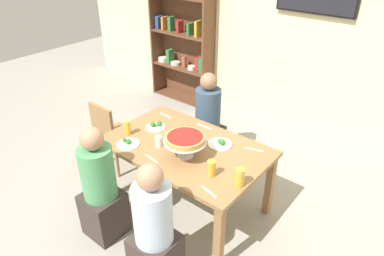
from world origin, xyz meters
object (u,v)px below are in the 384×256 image
object	(u,v)px
bookshelf	(182,33)
cutlery_knife_near	(152,159)
diner_far_left	(208,125)
deep_dish_pizza_stand	(185,140)
cutlery_spare_fork	(166,116)
salad_plate_near_diner	(220,143)
water_glass_clear_near	(159,141)
dining_table	(186,153)
chair_head_west	(112,133)
diner_near_left	(101,191)
salad_plate_spare	(156,126)
beer_glass_amber_spare	(211,168)
cutlery_fork_near	(254,149)
beer_glass_amber_tall	(127,128)
cutlery_fork_far	(205,127)
cutlery_knife_far	(209,192)
diner_near_right	(154,234)
salad_plate_far_diner	(128,143)
beer_glass_amber_short	(239,177)

from	to	relation	value
bookshelf	cutlery_knife_near	bearing A→B (deg)	-55.25
diner_far_left	deep_dish_pizza_stand	world-z (taller)	diner_far_left
bookshelf	cutlery_spare_fork	bearing A→B (deg)	-54.87
salad_plate_near_diner	water_glass_clear_near	world-z (taller)	water_glass_clear_near
dining_table	deep_dish_pizza_stand	bearing A→B (deg)	-50.56
chair_head_west	cutlery_spare_fork	bearing A→B (deg)	34.40
diner_near_left	salad_plate_spare	size ratio (longest dim) A/B	5.65
salad_plate_spare	beer_glass_amber_spare	bearing A→B (deg)	-16.80
chair_head_west	cutlery_fork_near	xyz separation A→B (m)	(1.64, 0.39, 0.26)
salad_plate_near_diner	beer_glass_amber_tall	distance (m)	0.94
cutlery_fork_far	cutlery_spare_fork	bearing A→B (deg)	8.29
cutlery_fork_near	chair_head_west	bearing A→B (deg)	-4.20
water_glass_clear_near	cutlery_knife_far	bearing A→B (deg)	-17.06
bookshelf	salad_plate_near_diner	world-z (taller)	bookshelf
diner_near_right	cutlery_fork_far	xyz separation A→B (m)	(-0.44, 1.22, 0.25)
salad_plate_spare	cutlery_fork_far	bearing A→B (deg)	41.14
beer_glass_amber_tall	cutlery_knife_near	size ratio (longest dim) A/B	0.82
bookshelf	beer_glass_amber_spare	distance (m)	3.15
chair_head_west	cutlery_fork_far	distance (m)	1.14
diner_far_left	diner_near_left	world-z (taller)	same
salad_plate_far_diner	deep_dish_pizza_stand	bearing A→B (deg)	19.73
dining_table	cutlery_spare_fork	bearing A→B (deg)	149.60
diner_near_right	salad_plate_far_diner	bearing A→B (deg)	58.97
diner_near_right	beer_glass_amber_short	bearing A→B (deg)	-27.74
cutlery_knife_near	cutlery_knife_far	bearing A→B (deg)	6.50
diner_near_left	beer_glass_amber_spare	size ratio (longest dim) A/B	7.99
diner_near_left	salad_plate_near_diner	bearing A→B (deg)	-31.64
diner_near_right	beer_glass_amber_spare	bearing A→B (deg)	-8.28
chair_head_west	water_glass_clear_near	bearing A→B (deg)	-7.67
salad_plate_far_diner	beer_glass_amber_spare	xyz separation A→B (m)	(0.90, 0.12, 0.06)
bookshelf	beer_glass_amber_tall	xyz separation A→B (m)	(1.16, -2.22, -0.30)
salad_plate_far_diner	bookshelf	bearing A→B (deg)	119.08
deep_dish_pizza_stand	cutlery_spare_fork	distance (m)	0.83
cutlery_fork_near	diner_near_right	bearing A→B (deg)	63.95
deep_dish_pizza_stand	beer_glass_amber_spare	bearing A→B (deg)	-12.18
cutlery_knife_far	diner_far_left	bearing A→B (deg)	140.30
dining_table	water_glass_clear_near	world-z (taller)	water_glass_clear_near
dining_table	diner_near_right	xyz separation A→B (m)	(0.37, -0.82, -0.16)
diner_near_right	beer_glass_amber_short	distance (m)	0.80
dining_table	cutlery_knife_near	size ratio (longest dim) A/B	8.62
diner_near_right	deep_dish_pizza_stand	distance (m)	0.85
dining_table	salad_plate_spare	size ratio (longest dim) A/B	7.62
chair_head_west	cutlery_spare_fork	distance (m)	0.70
dining_table	beer_glass_amber_spare	world-z (taller)	beer_glass_amber_spare
cutlery_fork_far	water_glass_clear_near	bearing A→B (deg)	76.88
beer_glass_amber_tall	cutlery_fork_far	bearing A→B (deg)	49.61
dining_table	water_glass_clear_near	size ratio (longest dim) A/B	15.43
beer_glass_amber_spare	cutlery_knife_far	bearing A→B (deg)	-58.64
diner_near_left	salad_plate_far_diner	world-z (taller)	diner_near_left
diner_far_left	water_glass_clear_near	size ratio (longest dim) A/B	11.44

